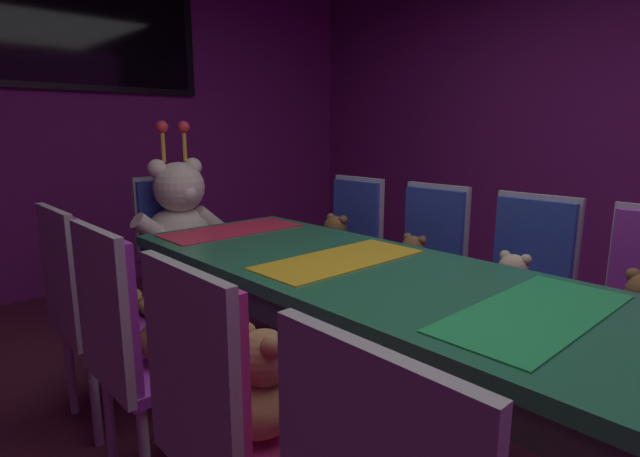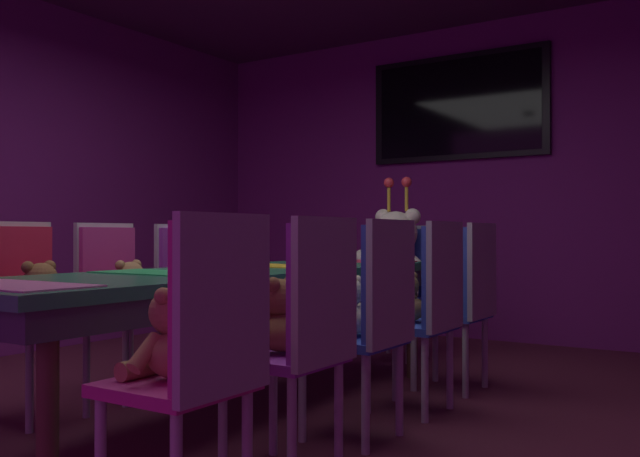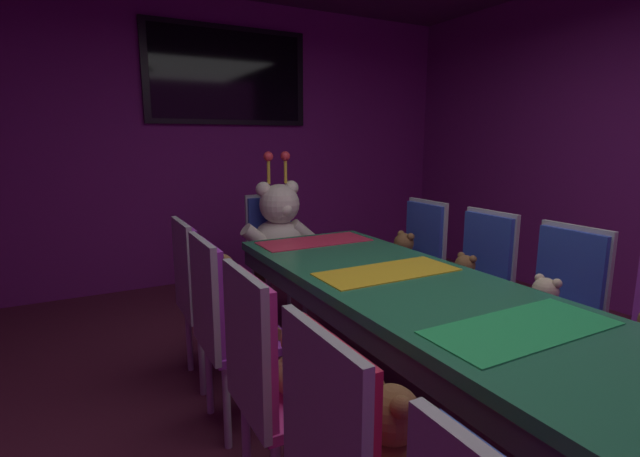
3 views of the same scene
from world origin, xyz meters
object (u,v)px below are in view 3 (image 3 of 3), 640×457
object	(u,v)px
teddy_left_1	(392,446)
teddy_left_4	(223,282)
teddy_left_3	(250,313)
chair_right_3	(480,270)
chair_right_4	(418,252)
king_teddy_bear	(280,227)
chair_right_2	(561,297)
chair_left_4	(198,286)
teddy_left_2	(302,362)
banquet_table	(442,313)
wall_tv	(228,76)
chair_left_2	(267,370)
chair_left_3	(221,316)
throne_chair	(273,241)
teddy_right_4	(403,255)
teddy_right_2	(543,305)
teddy_right_3	(464,277)

from	to	relation	value
teddy_left_1	teddy_left_4	bearing A→B (deg)	89.44
teddy_left_3	chair_right_3	distance (m)	1.57
chair_right_4	king_teddy_bear	xyz separation A→B (m)	(-0.83, 0.70, 0.14)
teddy_left_4	chair_right_4	size ratio (longest dim) A/B	0.35
chair_right_2	chair_left_4	bearing A→B (deg)	-33.64
teddy_left_2	teddy_left_4	distance (m)	1.12
banquet_table	wall_tv	xyz separation A→B (m)	(0.00, 3.11, 1.39)
banquet_table	teddy_left_4	size ratio (longest dim) A/B	8.76
chair_left_2	chair_right_2	world-z (taller)	same
chair_left_3	chair_right_3	size ratio (longest dim) A/B	1.00
teddy_left_1	wall_tv	bearing A→B (deg)	79.00
teddy_left_2	teddy_left_3	distance (m)	0.60
king_teddy_bear	chair_right_2	bearing A→B (deg)	24.17
teddy_left_3	throne_chair	xyz separation A→B (m)	(0.72, 1.44, 0.01)
teddy_left_1	chair_left_3	xyz separation A→B (m)	(-0.14, 1.18, -0.00)
teddy_left_3	chair_right_3	bearing A→B (deg)	-0.83
banquet_table	teddy_right_4	world-z (taller)	teddy_right_4
banquet_table	teddy_right_2	xyz separation A→B (m)	(0.70, -0.01, -0.08)
teddy_left_2	chair_right_2	size ratio (longest dim) A/B	0.34
teddy_right_3	chair_right_3	bearing A→B (deg)	180.00
chair_left_2	teddy_left_3	xyz separation A→B (m)	(0.15, 0.60, -0.01)
teddy_left_2	teddy_right_2	bearing A→B (deg)	-0.03
teddy_left_1	teddy_right_3	world-z (taller)	teddy_left_1
teddy_left_2	chair_right_2	world-z (taller)	chair_right_2
teddy_left_1	teddy_right_3	bearing A→B (deg)	38.92
banquet_table	teddy_right_2	distance (m)	0.70
teddy_left_1	chair_left_3	world-z (taller)	chair_left_3
teddy_left_1	king_teddy_bear	distance (m)	2.56
chair_right_2	teddy_right_4	size ratio (longest dim) A/B	3.08
chair_left_2	chair_right_3	size ratio (longest dim) A/B	1.00
teddy_right_3	teddy_left_1	bearing A→B (deg)	38.92
teddy_left_4	chair_right_2	world-z (taller)	chair_right_2
teddy_right_2	king_teddy_bear	bearing A→B (deg)	-69.56
teddy_left_4	chair_left_3	bearing A→B (deg)	-106.94
chair_right_2	chair_right_4	size ratio (longest dim) A/B	1.00
teddy_left_2	teddy_left_3	world-z (taller)	teddy_left_2
teddy_left_4	throne_chair	size ratio (longest dim) A/B	0.35
chair_left_3	wall_tv	xyz separation A→B (m)	(0.86, 2.52, 1.45)
teddy_left_3	teddy_left_4	size ratio (longest dim) A/B	0.91
king_teddy_bear	teddy_right_3	bearing A→B (deg)	28.71
teddy_right_3	king_teddy_bear	distance (m)	1.49
chair_left_3	wall_tv	distance (m)	3.03
chair_left_2	teddy_right_2	distance (m)	1.56
chair_left_2	teddy_left_4	bearing A→B (deg)	81.76
chair_right_3	throne_chair	distance (m)	1.70
teddy_right_4	teddy_left_2	bearing A→B (deg)	39.83
chair_right_4	banquet_table	bearing A→B (deg)	54.33
chair_right_4	teddy_right_3	bearing A→B (deg)	78.19
teddy_right_3	wall_tv	size ratio (longest dim) A/B	0.17
teddy_left_4	wall_tv	size ratio (longest dim) A/B	0.21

